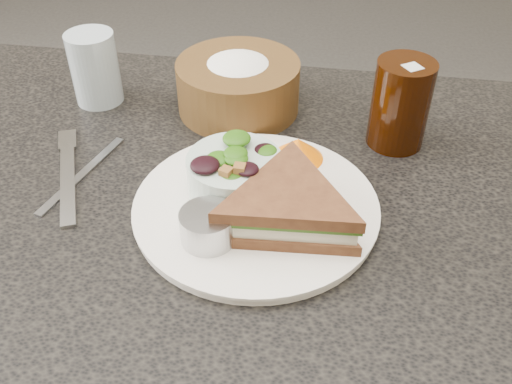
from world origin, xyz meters
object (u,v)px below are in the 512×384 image
object	(u,v)px
dining_table	(227,365)
cola_glass	(401,100)
dinner_plate	(256,207)
salad_bowl	(235,169)
dressing_ramekin	(208,227)
bread_basket	(238,78)
water_glass	(95,68)
sandwich	(288,207)

from	to	relation	value
dining_table	cola_glass	distance (m)	0.51
dinner_plate	salad_bowl	world-z (taller)	salad_bowl
dinner_plate	dressing_ramekin	xyz separation A→B (m)	(-0.04, -0.07, 0.02)
bread_basket	water_glass	size ratio (longest dim) A/B	1.67
water_glass	dressing_ramekin	bearing A→B (deg)	-50.44
sandwich	dressing_ramekin	distance (m)	0.09
dining_table	cola_glass	bearing A→B (deg)	33.65
dressing_ramekin	dining_table	bearing A→B (deg)	96.93
bread_basket	water_glass	world-z (taller)	water_glass
salad_bowl	bread_basket	world-z (taller)	bread_basket
cola_glass	water_glass	world-z (taller)	cola_glass
salad_bowl	dinner_plate	bearing A→B (deg)	-35.50
dinner_plate	bread_basket	bearing A→B (deg)	105.41
bread_basket	cola_glass	xyz separation A→B (m)	(0.23, -0.05, 0.02)
dining_table	dressing_ramekin	world-z (taller)	dressing_ramekin
cola_glass	water_glass	xyz separation A→B (m)	(-0.44, 0.04, -0.01)
sandwich	dinner_plate	bearing A→B (deg)	140.56
sandwich	salad_bowl	bearing A→B (deg)	140.58
bread_basket	cola_glass	world-z (taller)	cola_glass
salad_bowl	bread_basket	distance (m)	0.21
bread_basket	water_glass	distance (m)	0.22
salad_bowl	sandwich	bearing A→B (deg)	-35.54
dinner_plate	dressing_ramekin	size ratio (longest dim) A/B	4.68
dinner_plate	bread_basket	distance (m)	0.24
cola_glass	bread_basket	bearing A→B (deg)	166.94
dining_table	cola_glass	xyz separation A→B (m)	(0.22, 0.15, 0.44)
bread_basket	cola_glass	size ratio (longest dim) A/B	1.36
salad_bowl	dressing_ramekin	xyz separation A→B (m)	(-0.01, -0.09, -0.01)
dinner_plate	sandwich	bearing A→B (deg)	-35.57
cola_glass	sandwich	bearing A→B (deg)	-121.72
dining_table	sandwich	world-z (taller)	sandwich
dressing_ramekin	cola_glass	size ratio (longest dim) A/B	0.46
dining_table	cola_glass	world-z (taller)	cola_glass
dinner_plate	sandwich	world-z (taller)	sandwich
dinner_plate	sandwich	distance (m)	0.06
dressing_ramekin	salad_bowl	bearing A→B (deg)	81.46
salad_bowl	water_glass	size ratio (longest dim) A/B	1.06
dining_table	bread_basket	xyz separation A→B (m)	(-0.01, 0.20, 0.43)
dinner_plate	cola_glass	xyz separation A→B (m)	(0.17, 0.17, 0.06)
water_glass	dinner_plate	bearing A→B (deg)	-38.20
dining_table	salad_bowl	bearing A→B (deg)	-17.63
dressing_ramekin	cola_glass	world-z (taller)	cola_glass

